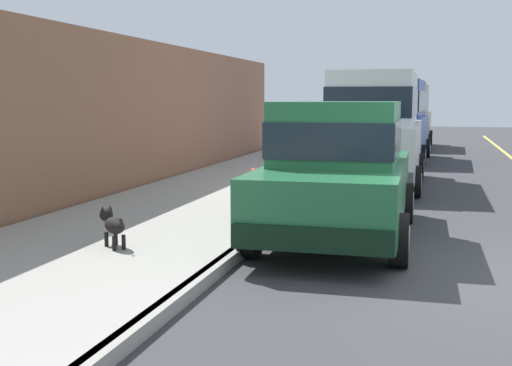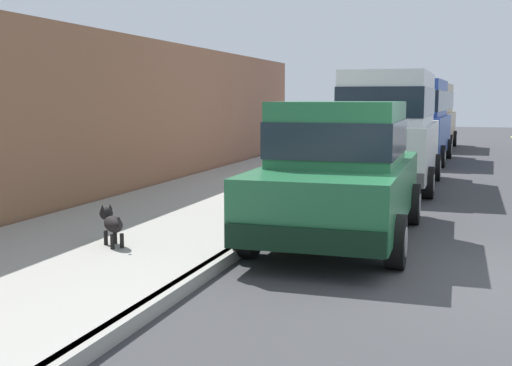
# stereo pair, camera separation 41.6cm
# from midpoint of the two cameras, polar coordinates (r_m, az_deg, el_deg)

# --- Properties ---
(curb) EXTENTS (0.16, 64.00, 0.14)m
(curb) POSITION_cam_midpoint_polar(r_m,az_deg,el_deg) (7.99, -3.29, -6.26)
(curb) COLOR gray
(curb) RESTS_ON ground
(sidewalk) EXTENTS (3.60, 64.00, 0.14)m
(sidewalk) POSITION_cam_midpoint_polar(r_m,az_deg,el_deg) (8.72, -14.61, -5.33)
(sidewalk) COLOR #99968E
(sidewalk) RESTS_ON ground
(car_green_sedan) EXTENTS (2.09, 4.63, 1.92)m
(car_green_sedan) POSITION_cam_midpoint_polar(r_m,az_deg,el_deg) (9.05, 5.94, 1.20)
(car_green_sedan) COLOR #23663D
(car_green_sedan) RESTS_ON ground
(car_white_van) EXTENTS (2.14, 4.90, 2.52)m
(car_white_van) POSITION_cam_midpoint_polar(r_m,az_deg,el_deg) (14.69, 9.64, 5.13)
(car_white_van) COLOR white
(car_white_van) RESTS_ON ground
(car_blue_van) EXTENTS (2.25, 4.96, 2.52)m
(car_blue_van) POSITION_cam_midpoint_polar(r_m,az_deg,el_deg) (20.82, 11.50, 5.74)
(car_blue_van) COLOR #28479E
(car_blue_van) RESTS_ON ground
(car_tan_van) EXTENTS (2.25, 4.96, 2.52)m
(car_tan_van) POSITION_cam_midpoint_polar(r_m,az_deg,el_deg) (26.63, 12.47, 6.05)
(car_tan_van) COLOR tan
(car_tan_van) RESTS_ON ground
(dog_black) EXTENTS (0.59, 0.55, 0.49)m
(dog_black) POSITION_cam_midpoint_polar(r_m,az_deg,el_deg) (8.22, -13.92, -3.52)
(dog_black) COLOR black
(dog_black) RESTS_ON sidewalk
(fire_hydrant) EXTENTS (0.34, 0.24, 0.72)m
(fire_hydrant) POSITION_cam_midpoint_polar(r_m,az_deg,el_deg) (10.35, -1.31, -0.81)
(fire_hydrant) COLOR red
(fire_hydrant) RESTS_ON sidewalk
(building_facade) EXTENTS (0.50, 20.00, 3.20)m
(building_facade) POSITION_cam_midpoint_polar(r_m,az_deg,el_deg) (14.20, -11.45, 5.84)
(building_facade) COLOR #8C5B42
(building_facade) RESTS_ON ground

